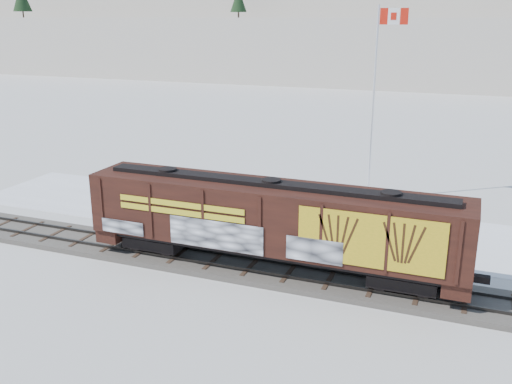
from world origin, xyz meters
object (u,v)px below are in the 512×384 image
at_px(flagpole, 373,131).
at_px(car_white, 206,194).
at_px(hopper_railcar, 271,219).
at_px(car_silver, 147,199).
at_px(car_dark, 323,223).

height_order(flagpole, car_white, flagpole).
height_order(hopper_railcar, flagpole, flagpole).
xyz_separation_m(hopper_railcar, car_silver, (-10.66, 6.04, -2.01)).
xyz_separation_m(hopper_railcar, car_white, (-7.63, 8.46, -2.05)).
height_order(hopper_railcar, car_dark, hopper_railcar).
height_order(car_silver, car_dark, car_silver).
distance_m(hopper_railcar, car_white, 11.58).
bearing_deg(flagpole, car_white, -152.33).
relative_size(flagpole, car_dark, 3.02).
distance_m(hopper_railcar, flagpole, 14.00).
height_order(hopper_railcar, car_silver, hopper_railcar).
height_order(flagpole, car_dark, flagpole).
bearing_deg(car_dark, hopper_railcar, -168.44).
distance_m(hopper_railcar, car_dark, 6.70).
relative_size(hopper_railcar, car_dark, 4.33).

